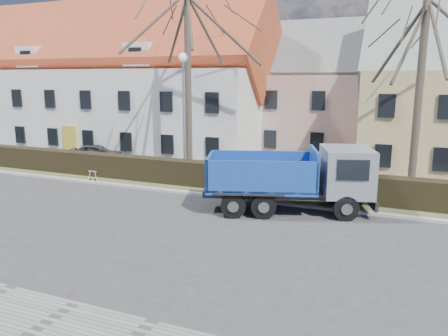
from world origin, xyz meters
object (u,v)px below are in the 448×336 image
at_px(dump_truck, 283,178).
at_px(cart_frame, 89,175).
at_px(streetlight, 184,118).
at_px(parked_car_a, 96,153).

bearing_deg(dump_truck, cart_frame, 155.85).
bearing_deg(streetlight, parked_car_a, 161.21).
height_order(dump_truck, cart_frame, dump_truck).
xyz_separation_m(dump_truck, cart_frame, (-11.22, 1.15, -1.09)).
bearing_deg(parked_car_a, dump_truck, -131.50).
bearing_deg(parked_car_a, streetlight, -127.64).
distance_m(dump_truck, cart_frame, 11.33).
relative_size(dump_truck, streetlight, 1.03).
distance_m(streetlight, cart_frame, 6.13).
height_order(dump_truck, streetlight, streetlight).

